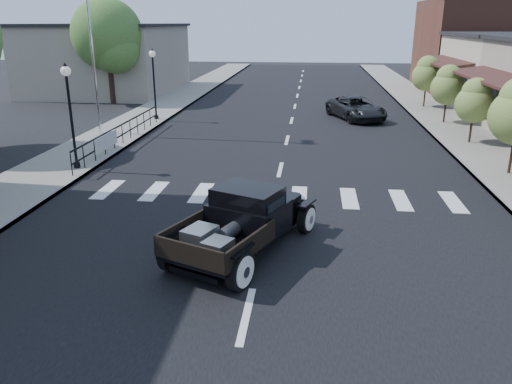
# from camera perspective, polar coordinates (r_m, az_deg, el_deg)

# --- Properties ---
(ground) EXTENTS (120.00, 120.00, 0.00)m
(ground) POSITION_cam_1_polar(r_m,az_deg,el_deg) (12.47, 0.68, -6.55)
(ground) COLOR black
(ground) RESTS_ON ground
(road) EXTENTS (14.00, 80.00, 0.02)m
(road) POSITION_cam_1_polar(r_m,az_deg,el_deg) (26.77, 3.91, 7.34)
(road) COLOR black
(road) RESTS_ON ground
(road_markings) EXTENTS (12.00, 60.00, 0.06)m
(road_markings) POSITION_cam_1_polar(r_m,az_deg,el_deg) (21.90, 3.30, 4.72)
(road_markings) COLOR silver
(road_markings) RESTS_ON ground
(sidewalk_left) EXTENTS (3.00, 80.00, 0.15)m
(sidewalk_left) POSITION_cam_1_polar(r_m,az_deg,el_deg) (28.40, -13.64, 7.66)
(sidewalk_left) COLOR #99978B
(sidewalk_left) RESTS_ON ground
(sidewalk_right) EXTENTS (3.00, 80.00, 0.15)m
(sidewalk_right) POSITION_cam_1_polar(r_m,az_deg,el_deg) (27.74, 21.85, 6.58)
(sidewalk_right) COLOR #99968B
(sidewalk_right) RESTS_ON ground
(low_building_left) EXTENTS (10.00, 12.00, 5.00)m
(low_building_left) POSITION_cam_1_polar(r_m,az_deg,el_deg) (42.48, -16.46, 14.32)
(low_building_left) COLOR #A9A08E
(low_building_left) RESTS_ON ground
(far_building_right) EXTENTS (11.00, 10.00, 7.00)m
(far_building_right) POSITION_cam_1_polar(r_m,az_deg,el_deg) (45.58, 25.68, 14.80)
(far_building_right) COLOR brown
(far_building_right) RESTS_ON ground
(railing) EXTENTS (0.08, 10.00, 1.00)m
(railing) POSITION_cam_1_polar(r_m,az_deg,el_deg) (23.29, -15.03, 6.60)
(railing) COLOR black
(railing) RESTS_ON sidewalk_left
(banner) EXTENTS (0.04, 2.20, 0.60)m
(banner) POSITION_cam_1_polar(r_m,az_deg,el_deg) (21.50, -16.67, 4.91)
(banner) COLOR silver
(banner) RESTS_ON sidewalk_left
(lamp_post_b) EXTENTS (0.36, 0.36, 3.85)m
(lamp_post_b) POSITION_cam_1_polar(r_m,az_deg,el_deg) (19.56, -20.37, 8.07)
(lamp_post_b) COLOR black
(lamp_post_b) RESTS_ON sidewalk_left
(lamp_post_c) EXTENTS (0.36, 0.36, 3.85)m
(lamp_post_c) POSITION_cam_1_polar(r_m,az_deg,el_deg) (28.75, -11.56, 11.98)
(lamp_post_c) COLOR black
(lamp_post_c) RESTS_ON sidewalk_left
(flagpole) EXTENTS (0.12, 0.12, 11.42)m
(flagpole) POSITION_cam_1_polar(r_m,az_deg,el_deg) (25.39, -18.64, 19.13)
(flagpole) COLOR silver
(flagpole) RESTS_ON sidewalk_left
(big_tree_far) EXTENTS (4.68, 4.68, 6.88)m
(big_tree_far) POSITION_cam_1_polar(r_m,az_deg,el_deg) (35.93, -16.48, 15.12)
(big_tree_far) COLOR #42692D
(big_tree_far) RESTS_ON ground
(small_tree_c) EXTENTS (1.67, 1.67, 2.78)m
(small_tree_c) POSITION_cam_1_polar(r_m,az_deg,el_deg) (24.57, 23.58, 8.41)
(small_tree_c) COLOR olive
(small_tree_c) RESTS_ON sidewalk_right
(small_tree_d) EXTENTS (1.77, 1.77, 2.95)m
(small_tree_d) POSITION_cam_1_polar(r_m,az_deg,el_deg) (29.13, 20.97, 10.33)
(small_tree_d) COLOR olive
(small_tree_d) RESTS_ON sidewalk_right
(small_tree_e) EXTENTS (1.84, 1.84, 3.07)m
(small_tree_e) POSITION_cam_1_polar(r_m,az_deg,el_deg) (34.25, 18.87, 11.77)
(small_tree_e) COLOR olive
(small_tree_e) RESTS_ON sidewalk_right
(hotrod_pickup) EXTENTS (3.86, 5.18, 1.63)m
(hotrod_pickup) POSITION_cam_1_polar(r_m,az_deg,el_deg) (12.04, -1.45, -3.29)
(hotrod_pickup) COLOR black
(hotrod_pickup) RESTS_ON ground
(second_car) EXTENTS (3.64, 5.01, 1.26)m
(second_car) POSITION_cam_1_polar(r_m,az_deg,el_deg) (29.56, 11.36, 9.35)
(second_car) COLOR black
(second_car) RESTS_ON ground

